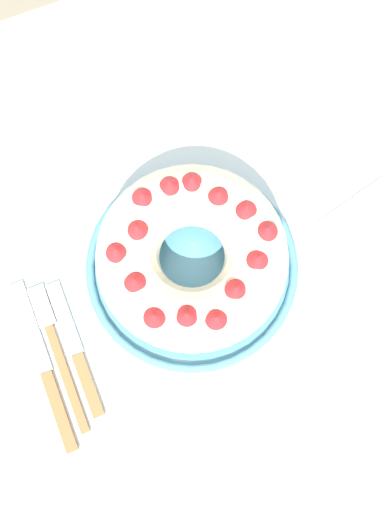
# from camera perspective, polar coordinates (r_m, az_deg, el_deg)

# --- Properties ---
(ground_plane) EXTENTS (8.00, 8.00, 0.00)m
(ground_plane) POSITION_cam_1_polar(r_m,az_deg,el_deg) (1.58, 1.03, -8.48)
(ground_plane) COLOR gray
(dining_table) EXTENTS (1.48, 1.04, 0.74)m
(dining_table) POSITION_cam_1_polar(r_m,az_deg,el_deg) (0.93, 1.74, -3.18)
(dining_table) COLOR silver
(dining_table) RESTS_ON ground_plane
(serving_dish) EXTENTS (0.30, 0.30, 0.02)m
(serving_dish) POSITION_cam_1_polar(r_m,az_deg,el_deg) (0.84, 0.00, -0.99)
(serving_dish) COLOR #518EB2
(serving_dish) RESTS_ON dining_table
(bundt_cake) EXTENTS (0.26, 0.26, 0.10)m
(bundt_cake) POSITION_cam_1_polar(r_m,az_deg,el_deg) (0.79, -0.00, 0.03)
(bundt_cake) COLOR beige
(bundt_cake) RESTS_ON serving_dish
(fork) EXTENTS (0.02, 0.21, 0.01)m
(fork) POSITION_cam_1_polar(r_m,az_deg,el_deg) (0.85, -12.85, -8.37)
(fork) COLOR #936038
(fork) RESTS_ON dining_table
(serving_knife) EXTENTS (0.02, 0.25, 0.01)m
(serving_knife) POSITION_cam_1_polar(r_m,az_deg,el_deg) (0.85, -13.62, -11.02)
(serving_knife) COLOR #936038
(serving_knife) RESTS_ON dining_table
(cake_knife) EXTENTS (0.02, 0.20, 0.01)m
(cake_knife) POSITION_cam_1_polar(r_m,az_deg,el_deg) (0.84, -10.78, -9.43)
(cake_knife) COLOR #936038
(cake_knife) RESTS_ON dining_table
(napkin) EXTENTS (0.18, 0.14, 0.00)m
(napkin) POSITION_cam_1_polar(r_m,az_deg,el_deg) (0.91, 17.58, 2.97)
(napkin) COLOR #B2D1B7
(napkin) RESTS_ON dining_table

